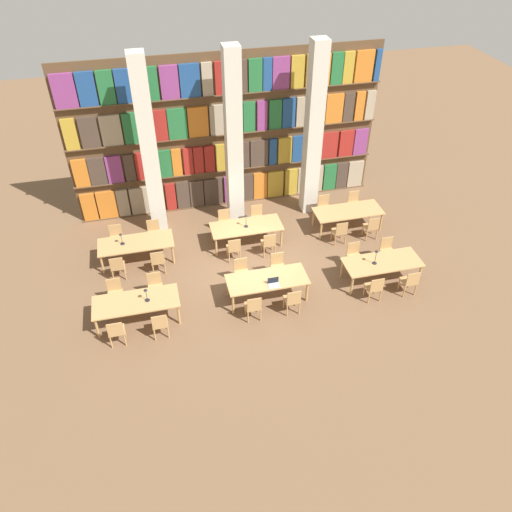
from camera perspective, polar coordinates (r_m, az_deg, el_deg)
name	(u,v)px	position (r m, az deg, el deg)	size (l,w,h in m)	color
ground_plane	(255,269)	(15.74, -0.12, -1.54)	(40.00, 40.00, 0.00)	brown
bookshelf_bank	(227,137)	(17.69, -3.33, 13.43)	(10.75, 0.35, 5.50)	brown
pillar_left	(149,150)	(16.29, -12.13, 11.72)	(0.52, 0.52, 6.00)	beige
pillar_center	(234,141)	(16.52, -2.57, 12.96)	(0.52, 0.52, 6.00)	beige
pillar_right	(313,133)	(17.19, 6.56, 13.81)	(0.52, 0.52, 6.00)	beige
reading_table_0	(136,303)	(14.06, -13.55, -5.24)	(2.34, 0.97, 0.72)	tan
chair_0	(116,331)	(13.68, -15.68, -8.27)	(0.42, 0.40, 0.89)	tan
chair_1	(115,292)	(14.79, -15.81, -4.01)	(0.42, 0.40, 0.89)	tan
chair_2	(160,324)	(13.61, -10.92, -7.61)	(0.42, 0.40, 0.89)	tan
chair_3	(155,286)	(14.72, -11.44, -3.38)	(0.42, 0.40, 0.89)	tan
desk_lamp_0	(146,293)	(13.77, -12.47, -4.10)	(0.14, 0.14, 0.44)	#232328
reading_table_1	(267,281)	(14.35, 1.28, -2.83)	(2.34, 0.97, 0.72)	tan
chair_4	(253,307)	(13.82, -0.30, -5.80)	(0.42, 0.40, 0.89)	tan
chair_5	(242,271)	(14.92, -1.66, -1.78)	(0.42, 0.40, 0.89)	tan
chair_6	(293,300)	(14.05, 4.19, -5.03)	(0.42, 0.40, 0.89)	tan
chair_7	(278,266)	(15.13, 2.51, -1.12)	(0.42, 0.40, 0.89)	tan
laptop	(274,284)	(14.10, 2.04, -3.20)	(0.32, 0.22, 0.21)	silver
reading_table_2	(382,263)	(15.41, 14.22, -0.82)	(2.34, 0.97, 0.72)	tan
chair_8	(374,287)	(14.79, 13.38, -3.51)	(0.42, 0.40, 0.89)	tan
chair_9	(354,255)	(15.82, 11.14, 0.10)	(0.42, 0.40, 0.89)	tan
chair_10	(410,281)	(15.26, 17.17, -2.78)	(0.42, 0.40, 0.89)	tan
chair_11	(387,250)	(16.26, 14.75, 0.68)	(0.42, 0.40, 0.89)	tan
desk_lamp_1	(376,254)	(15.04, 13.57, 0.18)	(0.14, 0.14, 0.50)	#232328
reading_table_3	(136,244)	(16.14, -13.56, 1.34)	(2.34, 0.97, 0.72)	tan
chair_12	(118,266)	(15.67, -15.54, -1.14)	(0.42, 0.40, 0.89)	tan
chair_13	(116,237)	(16.90, -15.66, 2.11)	(0.42, 0.40, 0.89)	tan
chair_14	(158,260)	(15.61, -11.15, -0.49)	(0.42, 0.40, 0.89)	tan
chair_15	(154,232)	(16.84, -11.59, 2.72)	(0.42, 0.40, 0.89)	tan
desk_lamp_2	(121,237)	(15.97, -15.16, 2.15)	(0.14, 0.14, 0.42)	#232328
reading_table_4	(246,228)	(16.41, -1.11, 3.27)	(2.34, 0.97, 0.72)	tan
chair_16	(234,248)	(15.82, -2.55, 0.91)	(0.42, 0.40, 0.89)	tan
chair_17	(225,221)	(17.04, -3.59, 3.99)	(0.42, 0.40, 0.89)	tan
chair_18	(269,243)	(16.02, 1.46, 1.50)	(0.42, 0.40, 0.89)	tan
chair_19	(257,217)	(17.22, 0.16, 4.50)	(0.42, 0.40, 0.89)	tan
desk_lamp_3	(246,218)	(16.16, -1.16, 4.31)	(0.14, 0.14, 0.48)	#232328
reading_table_5	(348,212)	(17.44, 10.46, 4.95)	(2.34, 0.97, 0.72)	tan
chair_20	(340,231)	(16.76, 9.57, 2.81)	(0.42, 0.40, 0.89)	tan
chair_21	(324,207)	(17.92, 7.80, 5.62)	(0.42, 0.40, 0.89)	tan
chair_22	(372,227)	(17.19, 13.07, 3.29)	(0.42, 0.40, 0.89)	tan
chair_23	(354,203)	(18.32, 11.14, 6.02)	(0.42, 0.40, 0.89)	tan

